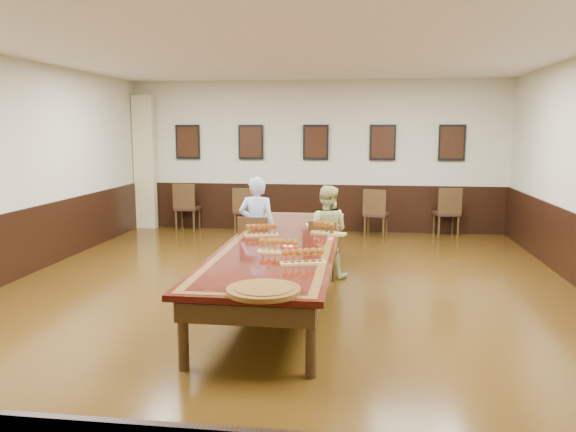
# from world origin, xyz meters

# --- Properties ---
(floor) EXTENTS (8.00, 10.00, 0.02)m
(floor) POSITION_xyz_m (0.00, 0.00, -0.01)
(floor) COLOR black
(floor) RESTS_ON ground
(ceiling) EXTENTS (8.00, 10.00, 0.02)m
(ceiling) POSITION_xyz_m (0.00, 0.00, 3.21)
(ceiling) COLOR white
(ceiling) RESTS_ON floor
(wall_back) EXTENTS (8.00, 0.02, 3.20)m
(wall_back) POSITION_xyz_m (0.00, 5.01, 1.60)
(wall_back) COLOR beige
(wall_back) RESTS_ON floor
(wall_front) EXTENTS (8.00, 0.02, 3.20)m
(wall_front) POSITION_xyz_m (0.00, -5.01, 1.60)
(wall_front) COLOR beige
(wall_front) RESTS_ON floor
(chair_man) EXTENTS (0.45, 0.49, 0.93)m
(chair_man) POSITION_xyz_m (-0.54, 0.95, 0.47)
(chair_man) COLOR black
(chair_man) RESTS_ON floor
(chair_woman) EXTENTS (0.47, 0.50, 0.87)m
(chair_woman) POSITION_xyz_m (0.47, 1.05, 0.43)
(chair_woman) COLOR black
(chair_woman) RESTS_ON floor
(spare_chair_a) EXTENTS (0.49, 0.53, 1.03)m
(spare_chair_a) POSITION_xyz_m (-2.76, 4.66, 0.51)
(spare_chair_a) COLOR black
(spare_chair_a) RESTS_ON floor
(spare_chair_b) EXTENTS (0.48, 0.52, 0.96)m
(spare_chair_b) POSITION_xyz_m (-1.45, 4.56, 0.48)
(spare_chair_b) COLOR black
(spare_chair_b) RESTS_ON floor
(spare_chair_c) EXTENTS (0.55, 0.58, 0.98)m
(spare_chair_c) POSITION_xyz_m (1.28, 4.46, 0.49)
(spare_chair_c) COLOR black
(spare_chair_c) RESTS_ON floor
(spare_chair_d) EXTENTS (0.54, 0.58, 1.01)m
(spare_chair_d) POSITION_xyz_m (2.71, 4.68, 0.51)
(spare_chair_d) COLOR black
(spare_chair_d) RESTS_ON floor
(person_man) EXTENTS (0.55, 0.37, 1.49)m
(person_man) POSITION_xyz_m (-0.53, 1.05, 0.74)
(person_man) COLOR #5385D0
(person_man) RESTS_ON floor
(person_woman) EXTENTS (0.74, 0.62, 1.36)m
(person_woman) POSITION_xyz_m (0.48, 1.15, 0.68)
(person_woman) COLOR #C7CA7E
(person_woman) RESTS_ON floor
(pink_phone) EXTENTS (0.08, 0.13, 0.01)m
(pink_phone) POSITION_xyz_m (0.60, 0.19, 0.76)
(pink_phone) COLOR #EF4F8F
(pink_phone) RESTS_ON conference_table
(curtain) EXTENTS (0.45, 0.18, 2.90)m
(curtain) POSITION_xyz_m (-3.75, 4.82, 1.45)
(curtain) COLOR #BBB580
(curtain) RESTS_ON floor
(wainscoting) EXTENTS (8.00, 10.00, 1.00)m
(wainscoting) POSITION_xyz_m (0.00, 0.00, 0.50)
(wainscoting) COLOR black
(wainscoting) RESTS_ON floor
(conference_table) EXTENTS (1.40, 5.00, 0.76)m
(conference_table) POSITION_xyz_m (0.00, 0.00, 0.61)
(conference_table) COLOR black
(conference_table) RESTS_ON floor
(posters) EXTENTS (6.14, 0.04, 0.74)m
(posters) POSITION_xyz_m (0.00, 4.94, 1.90)
(posters) COLOR black
(posters) RESTS_ON wall_back
(flight_a) EXTENTS (0.47, 0.25, 0.17)m
(flight_a) POSITION_xyz_m (-0.34, 0.32, 0.83)
(flight_a) COLOR tan
(flight_a) RESTS_ON conference_table
(flight_b) EXTENTS (0.50, 0.31, 0.18)m
(flight_b) POSITION_xyz_m (0.53, 0.55, 0.83)
(flight_b) COLOR tan
(flight_b) RESTS_ON conference_table
(flight_c) EXTENTS (0.48, 0.17, 0.18)m
(flight_c) POSITION_xyz_m (0.05, -0.71, 0.83)
(flight_c) COLOR tan
(flight_c) RESTS_ON conference_table
(flight_d) EXTENTS (0.50, 0.29, 0.18)m
(flight_d) POSITION_xyz_m (0.39, -1.22, 0.83)
(flight_d) COLOR tan
(flight_d) RESTS_ON conference_table
(red_plate_grp) EXTENTS (0.21, 0.21, 0.03)m
(red_plate_grp) POSITION_xyz_m (0.13, -0.39, 0.76)
(red_plate_grp) COLOR red
(red_plate_grp) RESTS_ON conference_table
(carved_platter) EXTENTS (0.84, 0.84, 0.05)m
(carved_platter) POSITION_xyz_m (0.16, -2.30, 0.77)
(carved_platter) COLOR #4F2E0F
(carved_platter) RESTS_ON conference_table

